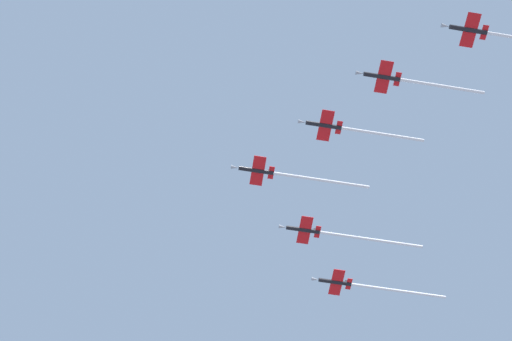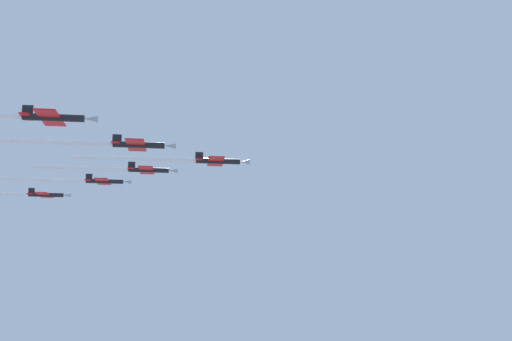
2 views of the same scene
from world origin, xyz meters
name	(u,v)px [view 2 (image 2 of 2)]	position (x,y,z in m)	size (l,w,h in m)	color
jet_lead	(182,160)	(-2.41, -14.22, 166.80)	(39.60, 11.38, 2.61)	black
jet_port_inner	(122,169)	(-13.94, 4.29, 167.90)	(35.44, 10.56, 2.61)	black
jet_starboard_inner	(90,143)	(-22.89, -26.42, 165.70)	(42.68, 11.98, 2.61)	black
jet_port_outer	(80,181)	(-23.46, 22.40, 167.98)	(35.38, 10.55, 2.61)	black
jet_center_rear	(15,194)	(-41.31, 42.15, 166.67)	(41.15, 11.68, 2.61)	black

